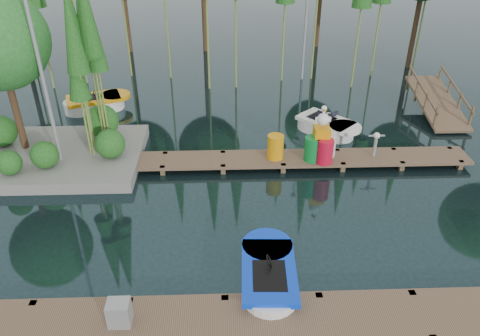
{
  "coord_description": "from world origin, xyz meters",
  "views": [
    {
      "loc": [
        0.07,
        -11.46,
        8.25
      ],
      "look_at": [
        0.5,
        0.5,
        1.1
      ],
      "focal_mm": 35.0,
      "sensor_mm": 36.0,
      "label": 1
    }
  ],
  "objects_px": {
    "utility_cabinet": "(119,313)",
    "drum_cluster": "(322,144)",
    "boat_blue": "(268,277)",
    "island": "(26,72)",
    "yellow_barrel": "(275,147)",
    "boat_yellow_far": "(95,103)"
  },
  "relations": [
    {
      "from": "boat_blue",
      "to": "island",
      "type": "bearing_deg",
      "value": 140.68
    },
    {
      "from": "island",
      "to": "yellow_barrel",
      "type": "relative_size",
      "value": 8.05
    },
    {
      "from": "boat_yellow_far",
      "to": "utility_cabinet",
      "type": "height_order",
      "value": "boat_yellow_far"
    },
    {
      "from": "boat_blue",
      "to": "yellow_barrel",
      "type": "bearing_deg",
      "value": 85.06
    },
    {
      "from": "boat_yellow_far",
      "to": "drum_cluster",
      "type": "relative_size",
      "value": 1.59
    },
    {
      "from": "island",
      "to": "boat_yellow_far",
      "type": "xyz_separation_m",
      "value": [
        0.79,
        4.23,
        -2.88
      ]
    },
    {
      "from": "boat_blue",
      "to": "boat_yellow_far",
      "type": "distance_m",
      "value": 12.6
    },
    {
      "from": "boat_yellow_far",
      "to": "yellow_barrel",
      "type": "xyz_separation_m",
      "value": [
        7.28,
        -5.02,
        0.42
      ]
    },
    {
      "from": "island",
      "to": "utility_cabinet",
      "type": "relative_size",
      "value": 11.53
    },
    {
      "from": "boat_blue",
      "to": "drum_cluster",
      "type": "relative_size",
      "value": 1.47
    },
    {
      "from": "island",
      "to": "boat_yellow_far",
      "type": "bearing_deg",
      "value": 79.37
    },
    {
      "from": "yellow_barrel",
      "to": "drum_cluster",
      "type": "bearing_deg",
      "value": -5.62
    },
    {
      "from": "yellow_barrel",
      "to": "boat_blue",
      "type": "bearing_deg",
      "value": -97.26
    },
    {
      "from": "yellow_barrel",
      "to": "drum_cluster",
      "type": "xyz_separation_m",
      "value": [
        1.54,
        -0.15,
        0.15
      ]
    },
    {
      "from": "utility_cabinet",
      "to": "drum_cluster",
      "type": "relative_size",
      "value": 0.3
    },
    {
      "from": "utility_cabinet",
      "to": "yellow_barrel",
      "type": "distance_m",
      "value": 8.06
    },
    {
      "from": "island",
      "to": "drum_cluster",
      "type": "height_order",
      "value": "island"
    },
    {
      "from": "utility_cabinet",
      "to": "drum_cluster",
      "type": "bearing_deg",
      "value": 50.99
    },
    {
      "from": "boat_blue",
      "to": "boat_yellow_far",
      "type": "bearing_deg",
      "value": 123.66
    },
    {
      "from": "yellow_barrel",
      "to": "drum_cluster",
      "type": "relative_size",
      "value": 0.43
    },
    {
      "from": "boat_blue",
      "to": "drum_cluster",
      "type": "xyz_separation_m",
      "value": [
        2.28,
        5.59,
        0.6
      ]
    },
    {
      "from": "island",
      "to": "boat_yellow_far",
      "type": "distance_m",
      "value": 5.18
    }
  ]
}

